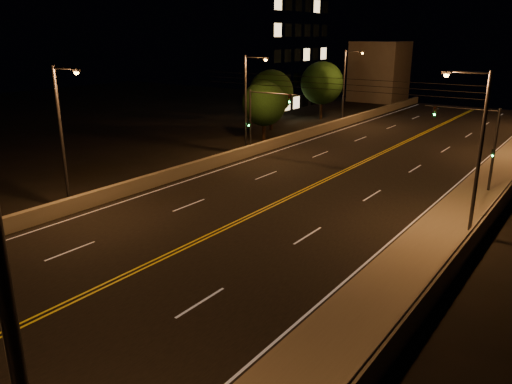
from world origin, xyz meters
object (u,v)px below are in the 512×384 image
Objects in this scene: building_tower at (231,19)px; streetlight_5 at (248,99)px; streetlight_1 at (476,143)px; traffic_signal_left at (259,115)px; tree_0 at (264,104)px; streetlight_4 at (63,130)px; traffic_signal_right at (480,139)px; streetlight_6 at (346,82)px; tree_1 at (271,92)px; tree_2 at (322,83)px.

streetlight_5 is at bearing -49.00° from building_tower.
streetlight_1 is 22.14m from traffic_signal_left.
streetlight_5 reaches higher than tree_0.
traffic_signal_right is at bearing 43.88° from streetlight_4.
streetlight_6 is 9.84m from tree_1.
tree_1 is (-6.68, 11.90, 0.56)m from traffic_signal_left.
streetlight_4 is 1.45× the size of tree_0.
tree_2 is (-4.49, 22.35, -0.48)m from streetlight_5.
streetlight_4 is at bearing -79.85° from tree_1.
streetlight_1 is at bearing 26.00° from streetlight_4.
streetlight_5 is 1.80m from traffic_signal_left.
streetlight_5 is 6.73m from tree_0.
traffic_signal_right is at bearing -25.04° from tree_1.
traffic_signal_left is at bearing -47.25° from building_tower.
streetlight_4 is at bearing -93.36° from traffic_signal_left.
streetlight_1 is 1.00× the size of streetlight_5.
streetlight_6 reaches higher than traffic_signal_right.
building_tower reaches higher than streetlight_1.
traffic_signal_left is 13.66m from tree_1.
streetlight_5 is at bearing -179.55° from traffic_signal_right.
streetlight_4 is 1.49× the size of traffic_signal_right.
streetlight_4 is 19.23m from traffic_signal_left.
streetlight_6 is 0.34× the size of building_tower.
traffic_signal_right is at bearing 99.95° from streetlight_1.
building_tower is (-20.02, 23.03, 7.68)m from streetlight_5.
building_tower is (-20.02, 42.02, 7.68)m from streetlight_4.
traffic_signal_right is 1.00× the size of traffic_signal_left.
tree_2 reaches higher than traffic_signal_right.
streetlight_6 is 21.63m from building_tower.
tree_0 is at bearing -82.95° from tree_2.
streetlight_5 is 1.20× the size of tree_2.
streetlight_1 is 23.08m from streetlight_5.
tree_0 is at bearing 121.14° from traffic_signal_left.
tree_0 is at bearing -43.95° from building_tower.
streetlight_1 is at bearing -31.50° from tree_0.
tree_0 is (-22.39, 5.96, 0.10)m from traffic_signal_right.
streetlight_4 is 1.29× the size of tree_1.
streetlight_5 is at bearing 90.00° from streetlight_4.
tree_2 is at bearing 130.01° from streetlight_1.
tree_0 is at bearing 112.05° from streetlight_5.
streetlight_1 and streetlight_5 have the same top height.
building_tower is 3.86× the size of tree_1.
tree_2 is (-2.01, 16.23, 0.80)m from tree_0.
streetlight_5 reaches higher than tree_2.
tree_2 is (-4.49, 2.22, -0.48)m from streetlight_6.
streetlight_6 is 1.49× the size of traffic_signal_left.
building_tower is 3.58× the size of tree_2.
tree_1 is at bearing 154.96° from traffic_signal_right.
tree_2 is at bearing 84.05° from tree_1.
tree_1 is at bearing 117.43° from tree_0.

